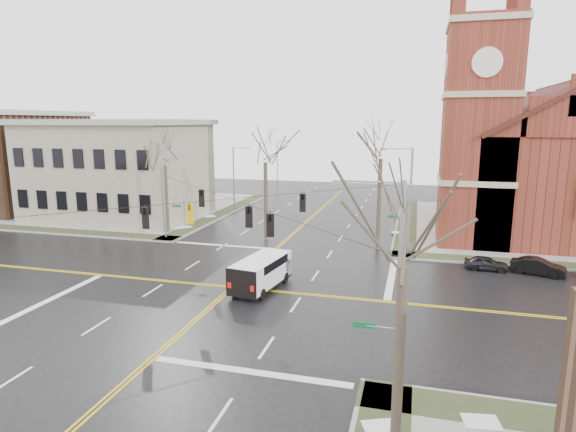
% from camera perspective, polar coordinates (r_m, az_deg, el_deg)
% --- Properties ---
extents(ground, '(120.00, 120.00, 0.00)m').
position_cam_1_polar(ground, '(33.84, -6.58, -8.39)').
color(ground, black).
rests_on(ground, ground).
extents(sidewalks, '(80.00, 80.00, 0.17)m').
position_cam_1_polar(sidewalks, '(33.81, -6.58, -8.27)').
color(sidewalks, gray).
rests_on(sidewalks, ground).
extents(road_markings, '(100.00, 100.00, 0.01)m').
position_cam_1_polar(road_markings, '(33.83, -6.58, -8.38)').
color(road_markings, gold).
rests_on(road_markings, ground).
extents(church, '(24.28, 27.48, 27.50)m').
position_cam_1_polar(church, '(55.94, 28.52, 6.90)').
color(church, maroon).
rests_on(church, ground).
extents(civic_building_a, '(18.00, 14.00, 11.00)m').
position_cam_1_polar(civic_building_a, '(60.36, -19.31, 5.03)').
color(civic_building_a, gray).
rests_on(civic_building_a, ground).
extents(signal_pole_ne, '(2.75, 0.22, 9.00)m').
position_cam_1_polar(signal_pole_ne, '(41.58, 14.05, 2.06)').
color(signal_pole_ne, gray).
rests_on(signal_pole_ne, ground).
extents(signal_pole_nw, '(2.75, 0.22, 9.00)m').
position_cam_1_polar(signal_pole_nw, '(47.63, -14.34, 3.17)').
color(signal_pole_nw, gray).
rests_on(signal_pole_nw, ground).
extents(signal_pole_se, '(2.75, 0.22, 9.00)m').
position_cam_1_polar(signal_pole_se, '(19.17, 12.51, -8.38)').
color(signal_pole_se, gray).
rests_on(signal_pole_se, ground).
extents(span_wires, '(23.02, 23.02, 0.03)m').
position_cam_1_polar(span_wires, '(32.30, -6.82, 2.04)').
color(span_wires, black).
rests_on(span_wires, ground).
extents(traffic_signals, '(8.21, 8.26, 1.30)m').
position_cam_1_polar(traffic_signals, '(31.82, -7.24, 0.52)').
color(traffic_signals, black).
rests_on(traffic_signals, ground).
extents(streetlight_north_a, '(2.30, 0.20, 8.00)m').
position_cam_1_polar(streetlight_north_a, '(62.23, -6.34, 4.80)').
color(streetlight_north_a, gray).
rests_on(streetlight_north_a, ground).
extents(streetlight_north_b, '(2.30, 0.20, 8.00)m').
position_cam_1_polar(streetlight_north_b, '(81.10, -1.17, 6.33)').
color(streetlight_north_b, gray).
rests_on(streetlight_north_b, ground).
extents(cargo_van, '(3.01, 5.89, 2.14)m').
position_cam_1_polar(cargo_van, '(33.18, -3.04, -6.42)').
color(cargo_van, white).
rests_on(cargo_van, ground).
extents(parked_car_a, '(3.28, 1.45, 1.10)m').
position_cam_1_polar(parked_car_a, '(40.24, 22.43, -5.18)').
color(parked_car_a, black).
rests_on(parked_car_a, ground).
extents(parked_car_b, '(4.03, 2.41, 1.26)m').
position_cam_1_polar(parked_car_b, '(40.65, 27.53, -5.33)').
color(parked_car_b, black).
rests_on(parked_car_b, ground).
extents(tree_nw_far, '(4.00, 4.00, 10.21)m').
position_cam_1_polar(tree_nw_far, '(49.94, -14.42, 6.36)').
color(tree_nw_far, '#3B3225').
rests_on(tree_nw_far, ground).
extents(tree_nw_near, '(4.00, 4.00, 10.98)m').
position_cam_1_polar(tree_nw_near, '(45.65, -2.70, 6.97)').
color(tree_nw_near, '#3B3225').
rests_on(tree_nw_near, ground).
extents(tree_ne, '(4.00, 4.00, 11.93)m').
position_cam_1_polar(tree_ne, '(42.70, 10.96, 7.39)').
color(tree_ne, '#3B3225').
rests_on(tree_ne, ground).
extents(tree_se, '(4.00, 4.00, 9.81)m').
position_cam_1_polar(tree_se, '(15.82, 13.59, -4.37)').
color(tree_se, '#3B3225').
rests_on(tree_se, ground).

